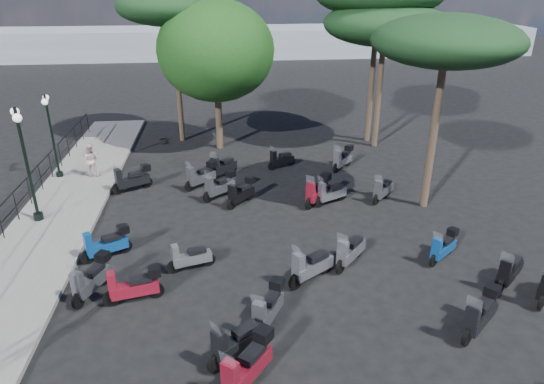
{
  "coord_description": "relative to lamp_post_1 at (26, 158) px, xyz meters",
  "views": [
    {
      "loc": [
        -0.25,
        -11.87,
        8.35
      ],
      "look_at": [
        1.46,
        3.99,
        1.2
      ],
      "focal_mm": 32.0,
      "sensor_mm": 36.0,
      "label": 1
    }
  ],
  "objects": [
    {
      "name": "scooter_14",
      "position": [
        7.81,
        -6.58,
        -2.03
      ],
      "size": [
        1.01,
        1.57,
        1.37
      ],
      "rotation": [
        0.0,
        0.0,
        2.64
      ],
      "color": "black",
      "rests_on": "ground"
    },
    {
      "name": "broadleaf_tree",
      "position": [
        6.71,
        7.89,
        2.42
      ],
      "size": [
        5.77,
        5.77,
        7.43
      ],
      "color": "#38281E",
      "rests_on": "ground"
    },
    {
      "name": "scooter_5",
      "position": [
        3.0,
        2.61,
        -2.02
      ],
      "size": [
        1.6,
        1.02,
        1.4
      ],
      "rotation": [
        0.0,
        0.0,
        2.07
      ],
      "color": "black",
      "rests_on": "ground"
    },
    {
      "name": "scooter_16",
      "position": [
        10.52,
        0.58,
        -2.02
      ],
      "size": [
        1.28,
        1.45,
        1.41
      ],
      "rotation": [
        0.0,
        0.0,
        2.44
      ],
      "color": "black",
      "rests_on": "ground"
    },
    {
      "name": "scooter_2",
      "position": [
        2.99,
        -4.72,
        -2.04
      ],
      "size": [
        0.89,
        1.6,
        1.35
      ],
      "rotation": [
        0.0,
        0.0,
        2.73
      ],
      "color": "black",
      "rests_on": "ground"
    },
    {
      "name": "scooter_4",
      "position": [
        3.0,
        -2.74,
        -2.05
      ],
      "size": [
        1.51,
        0.96,
        1.32
      ],
      "rotation": [
        0.0,
        0.0,
        2.06
      ],
      "color": "black",
      "rests_on": "ground"
    },
    {
      "name": "scooter_3",
      "position": [
        4.22,
        -5.19,
        -2.04
      ],
      "size": [
        1.66,
        0.64,
        1.33
      ],
      "rotation": [
        0.0,
        0.0,
        1.79
      ],
      "color": "black",
      "rests_on": "ground"
    },
    {
      "name": "scooter_27",
      "position": [
        14.98,
        -5.55,
        -2.08
      ],
      "size": [
        1.33,
        1.2,
        1.35
      ],
      "rotation": [
        0.0,
        0.0,
        2.3
      ],
      "color": "black",
      "rests_on": "ground"
    },
    {
      "name": "scooter_8",
      "position": [
        6.96,
        -7.74,
        -2.06
      ],
      "size": [
        1.49,
        1.13,
        1.4
      ],
      "rotation": [
        0.0,
        0.0,
        2.19
      ],
      "color": "black",
      "rests_on": "ground"
    },
    {
      "name": "scooter_10",
      "position": [
        6.65,
        1.53,
        -2.04
      ],
      "size": [
        1.4,
        1.22,
        1.35
      ],
      "rotation": [
        0.0,
        0.0,
        2.27
      ],
      "color": "black",
      "rests_on": "ground"
    },
    {
      "name": "pine_1",
      "position": [
        14.93,
        7.32,
        3.64
      ],
      "size": [
        6.05,
        6.05,
        7.27
      ],
      "color": "#38281E",
      "rests_on": "ground"
    },
    {
      "name": "scooter_11",
      "position": [
        6.8,
        3.75,
        -2.07
      ],
      "size": [
        1.27,
        1.3,
        1.37
      ],
      "rotation": [
        0.0,
        0.0,
        2.37
      ],
      "color": "black",
      "rests_on": "ground"
    },
    {
      "name": "ground",
      "position": [
        7.08,
        -4.79,
        -2.55
      ],
      "size": [
        120.0,
        120.0,
        0.0
      ],
      "primitive_type": "plane",
      "color": "black",
      "rests_on": "ground"
    },
    {
      "name": "scooter_20",
      "position": [
        13.1,
        -7.41,
        -2.02
      ],
      "size": [
        1.45,
        1.29,
        1.41
      ],
      "rotation": [
        0.0,
        0.0,
        2.28
      ],
      "color": "black",
      "rests_on": "ground"
    },
    {
      "name": "scooter_23",
      "position": [
        9.54,
        4.59,
        -2.13
      ],
      "size": [
        1.38,
        0.82,
        1.2
      ],
      "rotation": [
        0.0,
        0.0,
        2.04
      ],
      "color": "black",
      "rests_on": "ground"
    },
    {
      "name": "scooter_21",
      "position": [
        10.63,
        -3.99,
        -2.07
      ],
      "size": [
        1.22,
        1.35,
        1.37
      ],
      "rotation": [
        0.0,
        0.0,
        2.41
      ],
      "color": "black",
      "rests_on": "ground"
    },
    {
      "name": "sidewalk",
      "position": [
        0.58,
        -1.79,
        -2.47
      ],
      "size": [
        3.0,
        30.0,
        0.15
      ],
      "primitive_type": "cube",
      "color": "slate",
      "rests_on": "ground"
    },
    {
      "name": "scooter_31",
      "position": [
        5.86,
        2.71,
        -2.04
      ],
      "size": [
        1.4,
        1.22,
        1.35
      ],
      "rotation": [
        0.0,
        0.0,
        2.27
      ],
      "color": "black",
      "rests_on": "ground"
    },
    {
      "name": "pine_3",
      "position": [
        14.67,
        -0.08,
        3.72
      ],
      "size": [
        5.22,
        5.22,
        7.21
      ],
      "color": "#38281E",
      "rests_on": "ground"
    },
    {
      "name": "scooter_26",
      "position": [
        13.68,
        -4.0,
        -2.09
      ],
      "size": [
        1.26,
        1.07,
        1.2
      ],
      "rotation": [
        0.0,
        0.0,
        2.25
      ],
      "color": "black",
      "rests_on": "ground"
    },
    {
      "name": "scooter_29",
      "position": [
        12.4,
        4.16,
        -2.05
      ],
      "size": [
        1.24,
        1.35,
        1.33
      ],
      "rotation": [
        0.0,
        0.0,
        2.41
      ],
      "color": "black",
      "rests_on": "ground"
    },
    {
      "name": "scooter_7",
      "position": [
        7.15,
        -8.6,
        -1.99
      ],
      "size": [
        1.29,
        1.57,
        1.48
      ],
      "rotation": [
        0.0,
        0.0,
        2.48
      ],
      "color": "black",
      "rests_on": "ground"
    },
    {
      "name": "scooter_28",
      "position": [
        13.17,
        0.6,
        -2.11
      ],
      "size": [
        1.15,
        1.22,
        1.26
      ],
      "rotation": [
        0.0,
        0.0,
        2.39
      ],
      "color": "black",
      "rests_on": "ground"
    },
    {
      "name": "pedestrian_far",
      "position": [
        1.0,
        4.18,
        -1.65
      ],
      "size": [
        0.76,
        0.61,
        1.49
      ],
      "primitive_type": "imported",
      "rotation": [
        0.0,
        0.0,
        3.08
      ],
      "color": "beige",
      "rests_on": "sidewalk"
    },
    {
      "name": "pine_2",
      "position": [
        4.65,
        9.39,
        4.37
      ],
      "size": [
        5.55,
        5.55,
        7.92
      ],
      "color": "#38281E",
      "rests_on": "ground"
    },
    {
      "name": "distant_hills",
      "position": [
        7.08,
        40.21,
        -1.05
      ],
      "size": [
        70.0,
        8.0,
        3.0
      ],
      "primitive_type": "cube",
      "color": "gray",
      "rests_on": "ground"
    },
    {
      "name": "lamp_post_1",
      "position": [
        0.0,
        0.0,
        0.0
      ],
      "size": [
        0.68,
        1.16,
        4.2
      ],
      "rotation": [
        0.0,
        0.0,
        0.42
      ],
      "color": "black",
      "rests_on": "sidewalk"
    },
    {
      "name": "scooter_22",
      "position": [
        11.0,
        0.46,
        -2.1
      ],
      "size": [
        1.48,
        0.91,
        1.29
      ],
      "rotation": [
        0.0,
        0.0,
        2.06
      ],
      "color": "black",
      "rests_on": "ground"
    },
    {
      "name": "scooter_17",
      "position": [
        7.49,
        0.82,
        -2.06
      ],
      "size": [
        1.22,
        1.29,
        1.29
      ],
      "rotation": [
        0.0,
        0.0,
        2.4
      ],
      "color": "black",
      "rests_on": "ground"
    },
    {
      "name": "scooter_9",
      "position": [
        5.68,
        -3.73,
        -2.13
      ],
      "size": [
        1.48,
        0.66,
        1.21
      ],
      "rotation": [
        0.0,
        0.0,
        1.86
      ],
      "color": "black",
      "rests_on": "ground"
    },
    {
      "name": "scooter_15",
      "position": [
        9.26,
        -4.73,
        -2.05
      ],
      "size": [
        1.55,
        1.14,
        1.44
      ],
      "rotation": [
        0.0,
        0.0,
        2.18
      ],
      "color": "black",
      "rests_on": "ground"
    },
    {
      "name": "lamp_post_2",
      "position": [
        -0.45,
        4.25,
        -0.29
      ],
      "size": [
        0.46,
        1.06,
        3.69
      ],
      "rotation": [
        0.0,
        0.0,
        0.25
      ],
      "color": "black",
      "rests_on": "sidewalk"
    }
  ]
}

